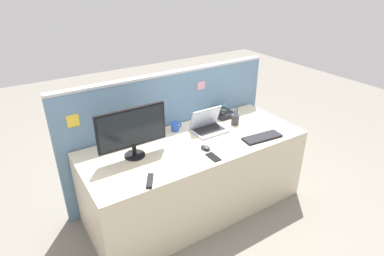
{
  "coord_description": "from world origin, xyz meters",
  "views": [
    {
      "loc": [
        -1.39,
        -2.13,
        2.15
      ],
      "look_at": [
        0.0,
        0.05,
        0.85
      ],
      "focal_mm": 30.03,
      "sensor_mm": 36.0,
      "label": 1
    }
  ],
  "objects": [
    {
      "name": "computer_mouse_right_hand",
      "position": [
        0.01,
        -0.16,
        0.75
      ],
      "size": [
        0.08,
        0.11,
        0.03
      ],
      "primitive_type": "ellipsoid",
      "rotation": [
        0.0,
        0.0,
        0.27
      ],
      "color": "#232328",
      "rests_on": "desk"
    },
    {
      "name": "keyboard_main",
      "position": [
        0.56,
        -0.28,
        0.74
      ],
      "size": [
        0.39,
        0.17,
        0.02
      ],
      "primitive_type": "cube",
      "rotation": [
        0.0,
        0.0,
        -0.1
      ],
      "color": "black",
      "rests_on": "desk"
    },
    {
      "name": "laptop",
      "position": [
        0.23,
        0.13,
        0.79
      ],
      "size": [
        0.32,
        0.24,
        0.22
      ],
      "color": "#B2B5BC",
      "rests_on": "desk"
    },
    {
      "name": "ground_plane",
      "position": [
        0.0,
        0.0,
        0.0
      ],
      "size": [
        10.0,
        10.0,
        0.0
      ],
      "primitive_type": "plane",
      "color": "slate"
    },
    {
      "name": "cubicle_divider",
      "position": [
        -0.0,
        0.46,
        0.64
      ],
      "size": [
        2.24,
        0.08,
        1.27
      ],
      "color": "#6084A3",
      "rests_on": "ground_plane"
    },
    {
      "name": "desk_phone",
      "position": [
        0.55,
        0.31,
        0.76
      ],
      "size": [
        0.18,
        0.19,
        0.09
      ],
      "color": "#232328",
      "rests_on": "desk"
    },
    {
      "name": "desktop_monitor",
      "position": [
        -0.56,
        0.08,
        0.98
      ],
      "size": [
        0.59,
        0.17,
        0.43
      ],
      "color": "black",
      "rests_on": "desk"
    },
    {
      "name": "desk",
      "position": [
        0.0,
        0.0,
        0.37
      ],
      "size": [
        2.05,
        0.84,
        0.73
      ],
      "primitive_type": "cube",
      "color": "beige",
      "rests_on": "ground_plane"
    },
    {
      "name": "tv_remote",
      "position": [
        -0.61,
        -0.33,
        0.74
      ],
      "size": [
        0.12,
        0.17,
        0.02
      ],
      "primitive_type": "cube",
      "rotation": [
        0.0,
        0.0,
        -0.53
      ],
      "color": "black",
      "rests_on": "desk"
    },
    {
      "name": "coffee_mug",
      "position": [
        -0.04,
        0.29,
        0.78
      ],
      "size": [
        0.11,
        0.07,
        0.09
      ],
      "color": "blue",
      "rests_on": "desk"
    },
    {
      "name": "cell_phone_black_slab",
      "position": [
        -0.02,
        -0.31,
        0.74
      ],
      "size": [
        0.07,
        0.15,
        0.01
      ],
      "primitive_type": "cube",
      "rotation": [
        0.0,
        0.0,
        0.0
      ],
      "color": "black",
      "rests_on": "desk"
    },
    {
      "name": "pen_cup",
      "position": [
        0.54,
        0.09,
        0.78
      ],
      "size": [
        0.08,
        0.08,
        0.19
      ],
      "color": "#333338",
      "rests_on": "desk"
    },
    {
      "name": "cell_phone_white_slab",
      "position": [
        0.86,
        -0.25,
        0.74
      ],
      "size": [
        0.13,
        0.15,
        0.01
      ],
      "primitive_type": "cube",
      "rotation": [
        0.0,
        0.0,
        0.55
      ],
      "color": "silver",
      "rests_on": "desk"
    }
  ]
}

